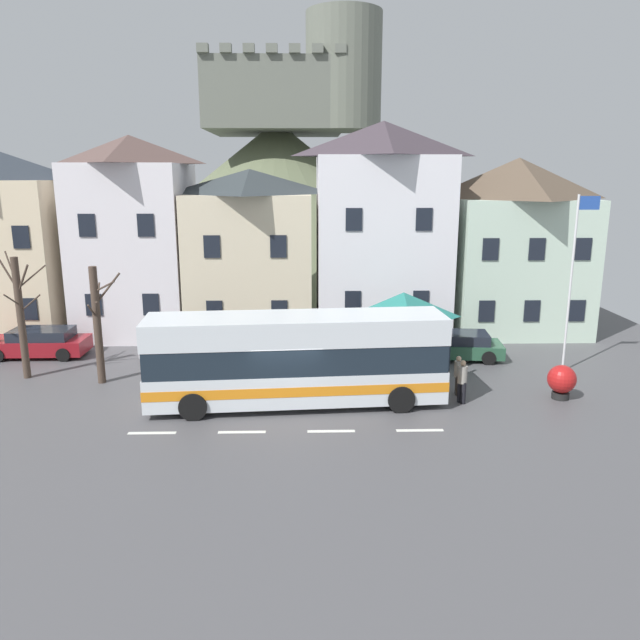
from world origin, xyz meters
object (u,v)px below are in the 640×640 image
townhouse_00 (8,245)px  public_bench (430,347)px  hilltop_castle (279,191)px  pedestrian_00 (462,380)px  parked_car_02 (455,346)px  pedestrian_01 (458,374)px  townhouse_03 (382,230)px  parked_car_00 (188,344)px  flagpole (573,272)px  townhouse_02 (251,251)px  townhouse_04 (513,245)px  transit_bus (297,360)px  pedestrian_02 (393,365)px  townhouse_01 (135,236)px  bare_tree_01 (98,323)px  harbour_buoy (562,380)px  bare_tree_02 (21,315)px  bus_shelter (403,305)px  parked_car_01 (39,343)px

townhouse_00 → public_bench: townhouse_00 is taller
hilltop_castle → public_bench: bearing=-73.4°
townhouse_00 → pedestrian_00: bearing=-27.1°
parked_car_02 → pedestrian_01: pedestrian_01 is taller
townhouse_03 → parked_car_00: townhouse_03 is taller
flagpole → townhouse_03: bearing=135.2°
pedestrian_00 → townhouse_02: bearing=127.2°
flagpole → pedestrian_00: bearing=-145.9°
townhouse_03 → townhouse_04: size_ratio=1.19×
public_bench → transit_bus: bearing=-136.1°
transit_bus → pedestrian_02: (3.89, 1.96, -0.83)m
townhouse_01 → pedestrian_01: 18.81m
public_bench → flagpole: 7.10m
transit_bus → bare_tree_01: bearing=157.5°
harbour_buoy → bare_tree_02: (-21.67, 3.04, 1.99)m
townhouse_04 → flagpole: size_ratio=1.22×
parked_car_02 → bare_tree_01: size_ratio=0.93×
townhouse_03 → bare_tree_02: 17.89m
townhouse_03 → pedestrian_02: townhouse_03 is taller
pedestrian_01 → flagpole: bearing=27.4°
townhouse_00 → bus_shelter: size_ratio=2.68×
hilltop_castle → parked_car_02: 30.10m
townhouse_00 → parked_car_02: bearing=-13.1°
pedestrian_01 → bare_tree_01: bare_tree_01 is taller
townhouse_01 → townhouse_02: townhouse_01 is taller
transit_bus → harbour_buoy: transit_bus is taller
townhouse_02 → public_bench: townhouse_02 is taller
townhouse_03 → harbour_buoy: bearing=-61.7°
townhouse_02 → bus_shelter: townhouse_02 is taller
public_bench → harbour_buoy: harbour_buoy is taller
pedestrian_02 → flagpole: flagpole is taller
pedestrian_01 → public_bench: pedestrian_01 is taller
townhouse_01 → townhouse_02: (6.16, 0.28, -0.85)m
parked_car_01 → townhouse_03: bearing=-165.7°
parked_car_02 → harbour_buoy: harbour_buoy is taller
bus_shelter → parked_car_01: size_ratio=0.79×
parked_car_00 → flagpole: 17.49m
parked_car_02 → pedestrian_00: 5.88m
transit_bus → parked_car_02: transit_bus is taller
harbour_buoy → hilltop_castle: bearing=110.0°
townhouse_04 → townhouse_00: bearing=-178.7°
transit_bus → pedestrian_01: size_ratio=7.09×
public_bench → parked_car_00: bearing=179.4°
townhouse_02 → townhouse_03: townhouse_03 is taller
townhouse_00 → harbour_buoy: size_ratio=7.23×
townhouse_03 → parked_car_01: (-16.75, -4.40, -4.90)m
parked_car_01 → parked_car_02: 19.71m
townhouse_00 → townhouse_02: 12.82m
hilltop_castle → transit_bus: size_ratio=3.03×
townhouse_02 → pedestrian_02: bearing=-56.1°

